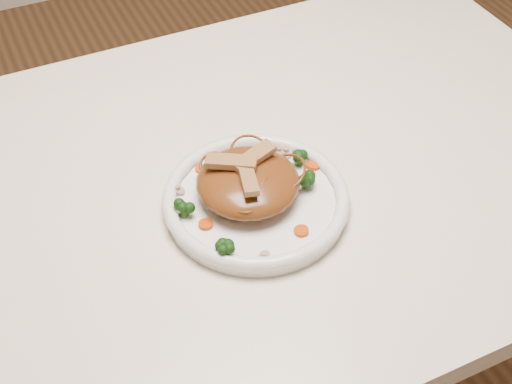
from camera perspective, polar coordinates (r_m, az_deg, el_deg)
name	(u,v)px	position (r m, az deg, el deg)	size (l,w,h in m)	color
table	(254,216)	(1.11, -0.13, -1.94)	(1.20, 0.80, 0.75)	beige
plate	(256,203)	(0.98, 0.00, -0.91)	(0.26, 0.26, 0.02)	white
noodle_mound	(248,182)	(0.96, -0.66, 0.84)	(0.14, 0.14, 0.05)	#603012
chicken_a	(254,157)	(0.96, -0.17, 2.88)	(0.07, 0.02, 0.01)	#A5864E
chicken_b	(231,162)	(0.95, -2.03, 2.46)	(0.07, 0.02, 0.01)	#A5864E
chicken_c	(248,179)	(0.92, -0.63, 1.09)	(0.06, 0.02, 0.01)	#A5864E
broccoli_0	(299,157)	(1.02, 3.52, 2.87)	(0.02, 0.02, 0.03)	#113B0C
broccoli_1	(183,207)	(0.95, -5.93, -1.22)	(0.03, 0.03, 0.03)	#113B0C
broccoli_2	(227,247)	(0.90, -2.40, -4.52)	(0.03, 0.03, 0.03)	#113B0C
broccoli_3	(307,179)	(0.98, 4.12, 1.06)	(0.03, 0.03, 0.03)	#113B0C
carrot_0	(273,147)	(1.05, 1.41, 3.70)	(0.02, 0.02, 0.01)	#B64106
carrot_1	(206,224)	(0.94, -4.10, -2.63)	(0.02, 0.02, 0.01)	#B64106
carrot_2	(313,165)	(1.02, 4.63, 2.16)	(0.02, 0.02, 0.01)	#B64106
carrot_3	(201,169)	(1.02, -4.49, 1.88)	(0.02, 0.02, 0.01)	#B64106
carrot_4	(301,231)	(0.93, 3.69, -3.17)	(0.02, 0.02, 0.01)	#B64106
mushroom_0	(264,257)	(0.90, 0.65, -5.32)	(0.02, 0.02, 0.01)	tan
mushroom_1	(286,152)	(1.04, 2.45, 3.25)	(0.03, 0.03, 0.01)	tan
mushroom_2	(178,190)	(0.99, -6.38, 0.15)	(0.02, 0.02, 0.01)	tan
mushroom_3	(279,152)	(1.04, 1.90, 3.28)	(0.02, 0.02, 0.01)	tan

